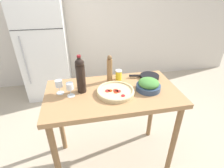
{
  "coord_description": "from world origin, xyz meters",
  "views": [
    {
      "loc": [
        -0.28,
        -1.36,
        1.83
      ],
      "look_at": [
        0.0,
        0.03,
        1.01
      ],
      "focal_mm": 28.0,
      "sensor_mm": 36.0,
      "label": 1
    }
  ],
  "objects_px": {
    "homemade_pizza": "(115,91)",
    "pepper_mill": "(110,69)",
    "cast_iron_skillet": "(149,76)",
    "refrigerator": "(45,48)",
    "salt_canister": "(119,75)",
    "wine_bottle": "(81,75)",
    "wine_glass_far": "(59,85)",
    "wine_glass_near": "(70,87)",
    "salad_bowl": "(148,85)"
  },
  "relations": [
    {
      "from": "wine_bottle",
      "to": "homemade_pizza",
      "type": "relative_size",
      "value": 1.03
    },
    {
      "from": "pepper_mill",
      "to": "homemade_pizza",
      "type": "bearing_deg",
      "value": -88.16
    },
    {
      "from": "wine_glass_far",
      "to": "homemade_pizza",
      "type": "height_order",
      "value": "wine_glass_far"
    },
    {
      "from": "wine_glass_far",
      "to": "salt_canister",
      "type": "bearing_deg",
      "value": 14.34
    },
    {
      "from": "wine_glass_near",
      "to": "salad_bowl",
      "type": "distance_m",
      "value": 0.72
    },
    {
      "from": "homemade_pizza",
      "to": "cast_iron_skillet",
      "type": "bearing_deg",
      "value": 28.47
    },
    {
      "from": "homemade_pizza",
      "to": "cast_iron_skillet",
      "type": "height_order",
      "value": "homemade_pizza"
    },
    {
      "from": "wine_bottle",
      "to": "salt_canister",
      "type": "distance_m",
      "value": 0.44
    },
    {
      "from": "wine_glass_near",
      "to": "wine_glass_far",
      "type": "xyz_separation_m",
      "value": [
        -0.1,
        0.07,
        0.0
      ]
    },
    {
      "from": "wine_glass_far",
      "to": "cast_iron_skillet",
      "type": "bearing_deg",
      "value": 7.85
    },
    {
      "from": "wine_glass_near",
      "to": "salad_bowl",
      "type": "bearing_deg",
      "value": -2.7
    },
    {
      "from": "salad_bowl",
      "to": "homemade_pizza",
      "type": "relative_size",
      "value": 0.66
    },
    {
      "from": "cast_iron_skillet",
      "to": "refrigerator",
      "type": "bearing_deg",
      "value": 129.8
    },
    {
      "from": "salt_canister",
      "to": "cast_iron_skillet",
      "type": "height_order",
      "value": "salt_canister"
    },
    {
      "from": "salt_canister",
      "to": "refrigerator",
      "type": "bearing_deg",
      "value": 122.04
    },
    {
      "from": "refrigerator",
      "to": "cast_iron_skillet",
      "type": "distance_m",
      "value": 2.0
    },
    {
      "from": "wine_glass_far",
      "to": "homemade_pizza",
      "type": "xyz_separation_m",
      "value": [
        0.5,
        -0.1,
        -0.07
      ]
    },
    {
      "from": "refrigerator",
      "to": "wine_glass_near",
      "type": "xyz_separation_m",
      "value": [
        0.46,
        -1.73,
        0.17
      ]
    },
    {
      "from": "salt_canister",
      "to": "cast_iron_skillet",
      "type": "distance_m",
      "value": 0.34
    },
    {
      "from": "wine_bottle",
      "to": "salt_canister",
      "type": "bearing_deg",
      "value": 22.26
    },
    {
      "from": "refrigerator",
      "to": "wine_bottle",
      "type": "xyz_separation_m",
      "value": [
        0.56,
        -1.67,
        0.25
      ]
    },
    {
      "from": "wine_glass_far",
      "to": "pepper_mill",
      "type": "bearing_deg",
      "value": 16.12
    },
    {
      "from": "wine_glass_far",
      "to": "salt_canister",
      "type": "relative_size",
      "value": 1.22
    },
    {
      "from": "refrigerator",
      "to": "salad_bowl",
      "type": "height_order",
      "value": "refrigerator"
    },
    {
      "from": "wine_glass_near",
      "to": "cast_iron_skillet",
      "type": "distance_m",
      "value": 0.85
    },
    {
      "from": "pepper_mill",
      "to": "cast_iron_skillet",
      "type": "distance_m",
      "value": 0.45
    },
    {
      "from": "wine_bottle",
      "to": "cast_iron_skillet",
      "type": "relative_size",
      "value": 1.12
    },
    {
      "from": "pepper_mill",
      "to": "wine_bottle",
      "type": "bearing_deg",
      "value": -152.69
    },
    {
      "from": "cast_iron_skillet",
      "to": "homemade_pizza",
      "type": "bearing_deg",
      "value": -151.53
    },
    {
      "from": "homemade_pizza",
      "to": "pepper_mill",
      "type": "bearing_deg",
      "value": 91.84
    },
    {
      "from": "refrigerator",
      "to": "wine_glass_near",
      "type": "bearing_deg",
      "value": -75.25
    },
    {
      "from": "salt_canister",
      "to": "wine_glass_near",
      "type": "bearing_deg",
      "value": -155.96
    },
    {
      "from": "pepper_mill",
      "to": "wine_glass_near",
      "type": "bearing_deg",
      "value": -151.88
    },
    {
      "from": "wine_glass_near",
      "to": "salad_bowl",
      "type": "relative_size",
      "value": 0.57
    },
    {
      "from": "wine_bottle",
      "to": "salt_canister",
      "type": "relative_size",
      "value": 3.3
    },
    {
      "from": "pepper_mill",
      "to": "salt_canister",
      "type": "relative_size",
      "value": 2.6
    },
    {
      "from": "refrigerator",
      "to": "salt_canister",
      "type": "bearing_deg",
      "value": -57.96
    },
    {
      "from": "wine_bottle",
      "to": "wine_glass_far",
      "type": "xyz_separation_m",
      "value": [
        -0.2,
        0.01,
        -0.08
      ]
    },
    {
      "from": "wine_bottle",
      "to": "wine_glass_near",
      "type": "xyz_separation_m",
      "value": [
        -0.1,
        -0.06,
        -0.08
      ]
    },
    {
      "from": "salad_bowl",
      "to": "salt_canister",
      "type": "bearing_deg",
      "value": 132.16
    },
    {
      "from": "wine_glass_far",
      "to": "pepper_mill",
      "type": "xyz_separation_m",
      "value": [
        0.49,
        0.14,
        0.04
      ]
    },
    {
      "from": "refrigerator",
      "to": "cast_iron_skillet",
      "type": "bearing_deg",
      "value": -50.2
    },
    {
      "from": "wine_glass_near",
      "to": "homemade_pizza",
      "type": "xyz_separation_m",
      "value": [
        0.4,
        -0.03,
        -0.07
      ]
    },
    {
      "from": "wine_glass_near",
      "to": "pepper_mill",
      "type": "bearing_deg",
      "value": 28.12
    },
    {
      "from": "homemade_pizza",
      "to": "salad_bowl",
      "type": "bearing_deg",
      "value": -0.15
    },
    {
      "from": "wine_bottle",
      "to": "refrigerator",
      "type": "bearing_deg",
      "value": 108.45
    },
    {
      "from": "pepper_mill",
      "to": "salt_canister",
      "type": "bearing_deg",
      "value": 4.9
    },
    {
      "from": "salad_bowl",
      "to": "wine_bottle",
      "type": "bearing_deg",
      "value": 171.37
    },
    {
      "from": "wine_glass_near",
      "to": "pepper_mill",
      "type": "distance_m",
      "value": 0.45
    },
    {
      "from": "refrigerator",
      "to": "wine_glass_far",
      "type": "distance_m",
      "value": 1.71
    }
  ]
}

